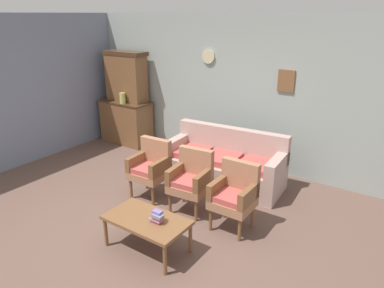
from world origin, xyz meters
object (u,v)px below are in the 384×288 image
object	(u,v)px
floral_couch	(224,165)
armchair_by_doorway	(151,166)
armchair_near_couch_end	(191,178)
side_cabinet	(126,122)
coffee_table	(147,222)
book_stack_on_table	(157,217)
vase_on_cabinet	(123,98)
armchair_near_cabinet	(235,193)

from	to	relation	value
floral_couch	armchair_by_doorway	distance (m)	1.26
floral_couch	armchair_by_doorway	xyz separation A→B (m)	(-0.71, -1.02, 0.17)
armchair_near_couch_end	side_cabinet	bearing A→B (deg)	150.76
coffee_table	book_stack_on_table	size ratio (longest dim) A/B	5.81
side_cabinet	vase_on_cabinet	xyz separation A→B (m)	(0.11, -0.18, 0.58)
floral_couch	coffee_table	distance (m)	2.08
armchair_near_couch_end	coffee_table	bearing A→B (deg)	-84.91
side_cabinet	vase_on_cabinet	bearing A→B (deg)	-57.44
armchair_near_cabinet	coffee_table	distance (m)	1.19
side_cabinet	coffee_table	world-z (taller)	side_cabinet
armchair_near_couch_end	coffee_table	xyz separation A→B (m)	(0.09, -1.05, -0.12)
side_cabinet	vase_on_cabinet	size ratio (longest dim) A/B	5.18
side_cabinet	armchair_near_cabinet	xyz separation A→B (m)	(3.52, -1.62, 0.03)
floral_couch	coffee_table	bearing A→B (deg)	-86.32
side_cabinet	book_stack_on_table	size ratio (longest dim) A/B	6.71
floral_couch	armchair_by_doorway	world-z (taller)	same
vase_on_cabinet	coffee_table	size ratio (longest dim) A/B	0.22
vase_on_cabinet	book_stack_on_table	bearing A→B (deg)	-39.60
armchair_near_cabinet	side_cabinet	bearing A→B (deg)	155.31
armchair_near_couch_end	armchair_by_doorway	bearing A→B (deg)	-179.89
coffee_table	armchair_by_doorway	bearing A→B (deg)	128.74
armchair_by_doorway	book_stack_on_table	world-z (taller)	armchair_by_doorway
side_cabinet	armchair_near_couch_end	bearing A→B (deg)	-29.24
armchair_by_doorway	coffee_table	size ratio (longest dim) A/B	0.90
side_cabinet	coffee_table	distance (m)	3.91
armchair_near_couch_end	armchair_near_cabinet	xyz separation A→B (m)	(0.72, -0.05, 0.00)
side_cabinet	vase_on_cabinet	distance (m)	0.61
armchair_near_couch_end	coffee_table	distance (m)	1.07
coffee_table	book_stack_on_table	xyz separation A→B (m)	(0.15, 0.02, 0.11)
coffee_table	book_stack_on_table	distance (m)	0.19
coffee_table	armchair_near_cabinet	bearing A→B (deg)	58.07
armchair_by_doorway	armchair_near_cabinet	distance (m)	1.47
side_cabinet	coffee_table	xyz separation A→B (m)	(2.90, -2.62, -0.09)
side_cabinet	book_stack_on_table	xyz separation A→B (m)	(3.05, -2.61, 0.02)
vase_on_cabinet	coffee_table	world-z (taller)	vase_on_cabinet
side_cabinet	armchair_by_doorway	world-z (taller)	side_cabinet
armchair_near_cabinet	armchair_by_doorway	bearing A→B (deg)	178.10
floral_couch	armchair_near_couch_end	distance (m)	1.04
vase_on_cabinet	armchair_near_cabinet	xyz separation A→B (m)	(3.41, -1.44, -0.54)
vase_on_cabinet	floral_couch	size ratio (longest dim) A/B	0.11
armchair_by_doorway	book_stack_on_table	distance (m)	1.44
floral_couch	armchair_near_couch_end	bearing A→B (deg)	-87.78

